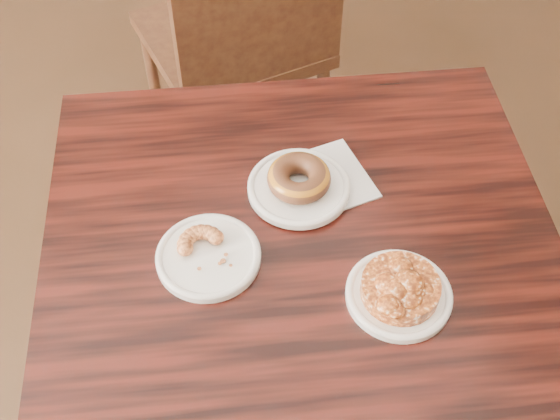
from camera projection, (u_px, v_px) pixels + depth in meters
name	position (u px, v px, depth m)	size (l,w,h in m)	color
floor	(147.00, 380.00, 1.79)	(5.00, 5.00, 0.00)	black
cafe_table	(299.00, 360.00, 1.42)	(0.84, 0.84, 0.75)	black
chair_far	(231.00, 39.00, 1.96)	(0.48, 0.48, 0.90)	black
napkin	(324.00, 180.00, 1.22)	(0.15, 0.15, 0.00)	silver
plate_donut	(299.00, 188.00, 1.20)	(0.18, 0.18, 0.01)	white
plate_cruller	(208.00, 257.00, 1.11)	(0.17, 0.17, 0.01)	white
plate_fritter	(399.00, 295.00, 1.07)	(0.16, 0.16, 0.01)	white
glazed_donut	(299.00, 178.00, 1.18)	(0.11, 0.11, 0.04)	#9B6316
apple_fritter	(401.00, 286.00, 1.05)	(0.16, 0.16, 0.04)	#461907
cruller_fragment	(208.00, 250.00, 1.10)	(0.09, 0.09, 0.02)	#642C14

